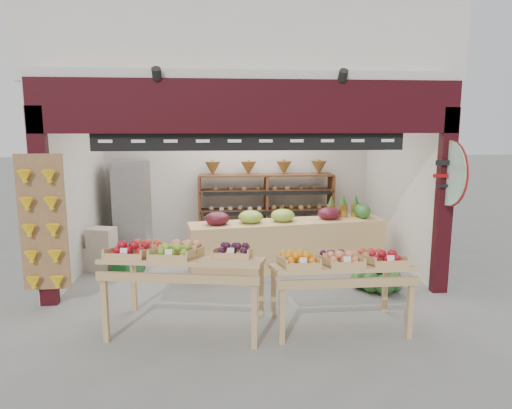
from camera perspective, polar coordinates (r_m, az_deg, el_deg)
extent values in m
plane|color=slate|center=(7.57, -1.21, -8.66)|extent=(60.00, 60.00, 0.00)
cube|color=beige|center=(9.51, -2.17, 4.37)|extent=(5.76, 0.18, 3.00)
cube|color=beige|center=(8.16, -21.53, 2.79)|extent=(0.18, 3.38, 3.00)
cube|color=beige|center=(8.47, 17.67, 3.25)|extent=(0.18, 3.38, 3.00)
cube|color=beige|center=(7.81, -1.60, 14.65)|extent=(5.76, 3.38, 0.12)
cube|color=beige|center=(9.07, -2.08, 21.25)|extent=(6.36, 4.60, 2.40)
cube|color=black|center=(6.14, -0.64, 12.15)|extent=(5.70, 0.14, 0.70)
cube|color=black|center=(6.62, -25.09, -0.46)|extent=(0.22, 0.14, 2.65)
cube|color=black|center=(7.00, 22.45, 0.23)|extent=(0.22, 0.14, 2.65)
cube|color=black|center=(6.17, -0.65, 7.97)|extent=(4.20, 0.05, 0.26)
cylinder|color=white|center=(6.25, 0.22, 10.28)|extent=(0.34, 0.05, 0.34)
cube|color=olive|center=(6.56, -25.08, -2.10)|extent=(0.60, 0.04, 1.80)
cylinder|color=#B7E7CA|center=(6.87, 23.02, 3.61)|extent=(0.04, 0.90, 0.90)
cylinder|color=maroon|center=(6.84, 23.12, 3.59)|extent=(0.01, 0.92, 0.92)
cube|color=brown|center=(9.21, -7.02, -0.82)|extent=(0.05, 0.45, 1.43)
cube|color=brown|center=(9.26, 1.27, -0.69)|extent=(0.05, 0.45, 1.43)
cube|color=brown|center=(9.50, 9.31, -0.56)|extent=(0.05, 0.45, 1.43)
cube|color=brown|center=(9.34, 1.26, -3.11)|extent=(2.67, 0.45, 0.04)
cube|color=brown|center=(9.26, 1.27, -0.69)|extent=(2.67, 0.45, 0.04)
cube|color=brown|center=(9.20, 1.28, 1.77)|extent=(2.67, 0.45, 0.04)
cube|color=brown|center=(9.16, 1.29, 3.70)|extent=(2.67, 0.45, 0.04)
cone|color=olive|center=(9.09, -5.45, 4.50)|extent=(0.32, 0.32, 0.28)
cone|color=olive|center=(9.11, -0.95, 4.55)|extent=(0.32, 0.32, 0.28)
cone|color=olive|center=(9.19, 3.51, 4.58)|extent=(0.32, 0.32, 0.28)
cone|color=olive|center=(9.32, 7.86, 4.58)|extent=(0.32, 0.32, 0.28)
cube|color=#B3B5BA|center=(9.17, -15.31, -0.08)|extent=(0.84, 0.84, 1.76)
cube|color=beige|center=(8.17, -18.93, -6.38)|extent=(0.53, 0.45, 0.39)
cube|color=beige|center=(8.07, -18.73, -3.94)|extent=(0.48, 0.42, 0.33)
cube|color=#15511C|center=(7.85, -15.72, -7.12)|extent=(0.50, 0.43, 0.33)
cube|color=beige|center=(8.20, -14.52, -6.42)|extent=(0.46, 0.39, 0.30)
cube|color=tan|center=(7.75, 3.98, -5.08)|extent=(3.36, 1.11, 0.83)
ellipsoid|color=#59141E|center=(7.37, -4.87, -1.76)|extent=(0.40, 0.37, 0.22)
ellipsoid|color=#8CB23F|center=(7.47, -0.69, -1.57)|extent=(0.40, 0.37, 0.22)
ellipsoid|color=#8CB23F|center=(7.61, 3.36, -1.38)|extent=(0.40, 0.37, 0.22)
ellipsoid|color=#59141E|center=(7.88, 9.13, -1.10)|extent=(0.40, 0.37, 0.22)
cylinder|color=olive|center=(8.04, 9.36, -0.82)|extent=(0.15, 0.15, 0.22)
cylinder|color=olive|center=(8.13, 10.86, -0.75)|extent=(0.15, 0.15, 0.22)
cylinder|color=olive|center=(8.22, 12.32, -0.68)|extent=(0.15, 0.15, 0.22)
cube|color=tan|center=(5.45, -8.57, -6.93)|extent=(1.94, 1.30, 0.26)
cube|color=tan|center=(5.47, -18.32, -12.47)|extent=(0.07, 0.07, 0.74)
cube|color=tan|center=(5.06, -0.20, -13.80)|extent=(0.07, 0.07, 0.74)
cube|color=tan|center=(6.24, -15.04, -9.52)|extent=(0.07, 0.07, 0.74)
cube|color=tan|center=(5.88, 0.65, -10.36)|extent=(0.07, 0.07, 0.74)
cube|color=tan|center=(5.54, 10.31, -7.74)|extent=(1.58, 0.88, 0.23)
cube|color=tan|center=(5.19, 3.28, -13.79)|extent=(0.06, 0.06, 0.64)
cube|color=tan|center=(5.58, 18.69, -12.58)|extent=(0.06, 0.06, 0.64)
cube|color=tan|center=(5.90, 2.18, -10.82)|extent=(0.06, 0.06, 0.64)
cube|color=tan|center=(6.24, 15.83, -10.01)|extent=(0.06, 0.06, 0.64)
sphere|color=#184A1B|center=(6.94, 14.21, -9.42)|extent=(0.30, 0.30, 0.30)
sphere|color=#184A1B|center=(7.05, 16.69, -9.23)|extent=(0.30, 0.30, 0.30)
sphere|color=#184A1B|center=(7.23, 13.38, -8.61)|extent=(0.30, 0.30, 0.30)
sphere|color=#184A1B|center=(7.33, 15.77, -8.45)|extent=(0.30, 0.30, 0.30)
sphere|color=#184A1B|center=(7.06, 15.11, -6.86)|extent=(0.30, 0.30, 0.30)
sphere|color=#184A1B|center=(6.90, 15.77, -9.60)|extent=(0.30, 0.30, 0.30)
sphere|color=#184A1B|center=(7.05, 12.96, -9.06)|extent=(0.30, 0.30, 0.30)
sphere|color=#184A1B|center=(7.17, 13.41, -6.53)|extent=(0.30, 0.30, 0.30)
sphere|color=#184A1B|center=(7.24, 16.53, -8.73)|extent=(0.30, 0.30, 0.30)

